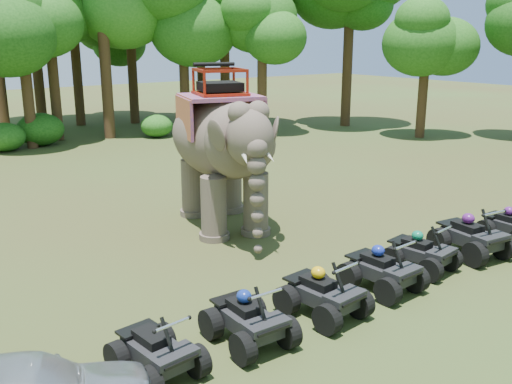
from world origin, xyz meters
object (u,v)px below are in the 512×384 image
at_px(atv_1, 249,312).
at_px(atv_4, 422,247).
at_px(elephant, 222,147).
at_px(atv_5, 472,231).
at_px(atv_0, 156,343).
at_px(atv_2, 323,287).
at_px(atv_3, 383,264).

height_order(atv_1, atv_4, atv_1).
distance_m(elephant, atv_5, 7.13).
bearing_deg(atv_0, atv_4, -4.69).
relative_size(atv_2, atv_4, 1.06).
bearing_deg(atv_2, atv_1, 173.37).
bearing_deg(atv_1, atv_2, 0.32).
bearing_deg(atv_1, atv_0, 178.69).
bearing_deg(atv_2, atv_5, -3.97).
bearing_deg(atv_0, atv_5, -6.07).
height_order(atv_1, atv_2, atv_2).
xyz_separation_m(atv_1, atv_5, (7.07, 0.17, 0.06)).
height_order(atv_2, atv_3, atv_2).
bearing_deg(elephant, atv_5, -41.49).
height_order(atv_1, atv_3, atv_3).
bearing_deg(atv_1, atv_3, 2.60).
height_order(atv_2, atv_5, atv_5).
bearing_deg(atv_5, atv_4, -177.90).
relative_size(atv_1, atv_2, 0.98).
distance_m(atv_2, atv_5, 5.27).
bearing_deg(elephant, atv_2, -88.31).
relative_size(atv_2, atv_5, 0.93).
bearing_deg(atv_4, atv_3, 179.21).
xyz_separation_m(atv_1, atv_4, (5.29, 0.32, -0.02)).
xyz_separation_m(elephant, atv_4, (1.95, -5.69, -1.74)).
bearing_deg(atv_0, atv_2, -8.14).
bearing_deg(atv_4, atv_5, -13.17).
distance_m(elephant, atv_2, 6.46).
relative_size(elephant, atv_4, 3.52).
bearing_deg(atv_5, atv_1, -171.68).
relative_size(elephant, atv_2, 3.32).
distance_m(elephant, atv_3, 6.16).
height_order(atv_0, atv_2, atv_2).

